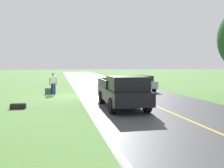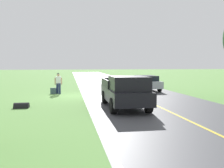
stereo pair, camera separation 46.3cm
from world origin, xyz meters
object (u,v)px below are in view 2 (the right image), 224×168
(pickup_truck_passing, at_px, (125,91))
(sedan_near_oncoming, at_px, (146,82))
(hitchhiker_walking, at_px, (58,82))
(suitcase_carried, at_px, (53,91))

(pickup_truck_passing, xyz_separation_m, sedan_near_oncoming, (-4.01, -8.85, -0.21))
(hitchhiker_walking, distance_m, pickup_truck_passing, 8.54)
(pickup_truck_passing, height_order, sedan_near_oncoming, pickup_truck_passing)
(pickup_truck_passing, bearing_deg, suitcase_carried, -59.92)
(sedan_near_oncoming, bearing_deg, hitchhiker_walking, 9.10)
(suitcase_carried, relative_size, sedan_near_oncoming, 0.12)
(suitcase_carried, bearing_deg, hitchhiker_walking, 100.86)
(suitcase_carried, bearing_deg, sedan_near_oncoming, 104.16)
(suitcase_carried, height_order, pickup_truck_passing, pickup_truck_passing)
(pickup_truck_passing, bearing_deg, sedan_near_oncoming, -114.36)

